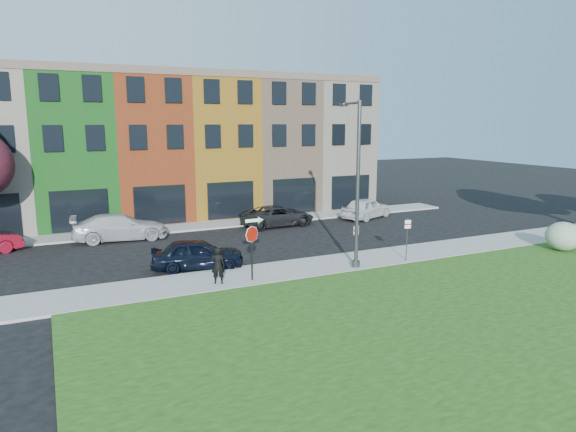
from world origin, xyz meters
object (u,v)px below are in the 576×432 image
stop_sign (252,235)px  street_lamp (356,185)px  sedan_near (197,254)px  man (218,265)px

stop_sign → street_lamp: street_lamp is taller
stop_sign → street_lamp: (5.30, -0.01, 1.93)m
stop_sign → sedan_near: (-1.62, 3.09, -1.40)m
street_lamp → man: bearing=-170.3°
stop_sign → street_lamp: 5.64m
stop_sign → street_lamp: size_ratio=0.36×
sedan_near → street_lamp: size_ratio=0.59×
man → sedan_near: size_ratio=0.35×
stop_sign → sedan_near: bearing=116.2°
man → street_lamp: street_lamp is taller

